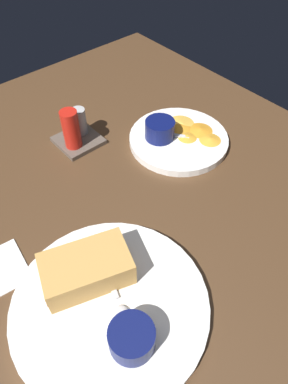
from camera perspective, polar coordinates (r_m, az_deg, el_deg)
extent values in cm
cube|color=#4C331E|center=(63.94, -7.10, -6.13)|extent=(110.00, 110.00, 3.00)
cylinder|color=white|center=(54.10, -5.54, -17.99)|extent=(29.10, 29.10, 1.60)
cube|color=tan|center=(53.57, -9.36, -12.30)|extent=(14.76, 11.41, 4.80)
cube|color=#DB938E|center=(53.57, -9.36, -12.30)|extent=(14.81, 10.91, 0.80)
cylinder|color=#0C144C|center=(49.35, -2.02, -22.79)|extent=(6.28, 6.28, 3.77)
cylinder|color=black|center=(47.95, -2.07, -22.22)|extent=(5.15, 5.15, 0.60)
cube|color=silver|center=(54.49, -5.43, -14.52)|extent=(2.61, 5.45, 0.40)
ellipsoid|color=silver|center=(52.08, -3.51, -19.51)|extent=(3.15, 3.75, 0.80)
cylinder|color=white|center=(77.58, 5.67, 8.54)|extent=(21.56, 21.56, 1.60)
cylinder|color=#0C144C|center=(75.43, 2.60, 10.20)|extent=(6.35, 6.35, 4.09)
cylinder|color=olive|center=(74.43, 2.65, 11.19)|extent=(5.20, 5.20, 0.60)
cube|color=silver|center=(76.97, 5.37, 9.21)|extent=(3.74, 5.00, 0.40)
ellipsoid|color=silver|center=(77.68, 1.35, 10.00)|extent=(3.61, 3.88, 0.80)
cone|color=gold|center=(76.92, 7.13, 9.04)|extent=(4.97, 4.97, 0.60)
cone|color=orange|center=(79.52, 6.01, 10.67)|extent=(6.80, 6.80, 0.60)
cone|color=gold|center=(80.57, 6.04, 11.24)|extent=(8.27, 8.27, 0.60)
cone|color=orange|center=(79.17, 9.19, 10.08)|extent=(7.23, 7.23, 0.60)
cone|color=gold|center=(80.20, 6.30, 11.01)|extent=(6.76, 6.76, 0.60)
cone|color=gold|center=(76.97, 10.78, 8.53)|extent=(5.09, 5.09, 0.60)
cube|color=brown|center=(78.78, -10.68, 8.29)|extent=(9.00, 9.00, 1.00)
cylinder|color=red|center=(74.36, -11.84, 10.04)|extent=(3.60, 3.60, 8.50)
cylinder|color=#B2B2B2|center=(78.28, -10.51, 11.32)|extent=(3.00, 3.00, 6.00)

